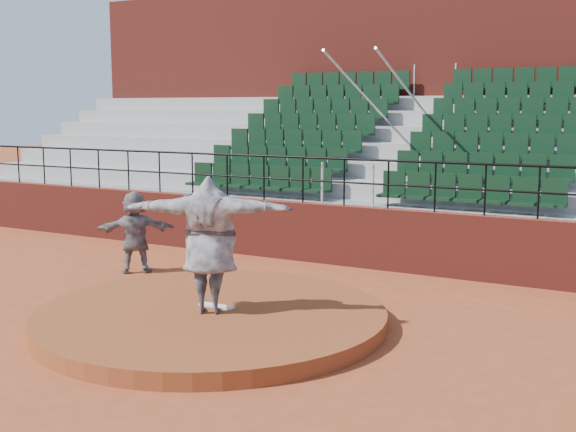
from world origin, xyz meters
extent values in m
plane|color=#9F4523|center=(0.00, 0.00, 0.00)|extent=(90.00, 90.00, 0.00)
cylinder|color=brown|center=(0.00, 0.00, 0.12)|extent=(5.50, 5.50, 0.25)
cube|color=white|center=(0.00, 0.15, 0.27)|extent=(0.60, 0.15, 0.03)
cube|color=maroon|center=(0.00, 5.00, 0.65)|extent=(24.00, 0.30, 1.30)
cylinder|color=black|center=(0.00, 5.00, 2.30)|extent=(24.00, 0.05, 0.05)
cylinder|color=black|center=(0.00, 5.00, 1.80)|extent=(24.00, 0.04, 0.04)
cylinder|color=black|center=(-10.00, 5.00, 1.80)|extent=(0.04, 0.04, 1.00)
cylinder|color=black|center=(-9.00, 5.00, 1.80)|extent=(0.04, 0.04, 1.00)
cylinder|color=black|center=(-8.00, 5.00, 1.80)|extent=(0.04, 0.04, 1.00)
cylinder|color=black|center=(-7.00, 5.00, 1.80)|extent=(0.04, 0.04, 1.00)
cylinder|color=black|center=(-6.00, 5.00, 1.80)|extent=(0.04, 0.04, 1.00)
cylinder|color=black|center=(-5.00, 5.00, 1.80)|extent=(0.04, 0.04, 1.00)
cylinder|color=black|center=(-4.00, 5.00, 1.80)|extent=(0.04, 0.04, 1.00)
cylinder|color=black|center=(-3.00, 5.00, 1.80)|extent=(0.04, 0.04, 1.00)
cylinder|color=black|center=(-2.00, 5.00, 1.80)|extent=(0.04, 0.04, 1.00)
cylinder|color=black|center=(-1.00, 5.00, 1.80)|extent=(0.04, 0.04, 1.00)
cylinder|color=black|center=(0.00, 5.00, 1.80)|extent=(0.04, 0.04, 1.00)
cylinder|color=black|center=(1.00, 5.00, 1.80)|extent=(0.04, 0.04, 1.00)
cylinder|color=black|center=(2.00, 5.00, 1.80)|extent=(0.04, 0.04, 1.00)
cylinder|color=black|center=(3.00, 5.00, 1.80)|extent=(0.04, 0.04, 1.00)
cylinder|color=black|center=(4.00, 5.00, 1.80)|extent=(0.04, 0.04, 1.00)
cube|color=#9A9A94|center=(0.00, 5.58, 0.65)|extent=(24.00, 0.85, 1.30)
cube|color=black|center=(-2.53, 5.59, 1.66)|extent=(3.85, 0.48, 0.72)
cube|color=black|center=(2.53, 5.59, 1.66)|extent=(3.85, 0.48, 0.72)
cube|color=#9A9A94|center=(0.00, 6.43, 0.85)|extent=(24.00, 0.85, 1.70)
cube|color=black|center=(-2.53, 6.44, 2.06)|extent=(3.85, 0.48, 0.72)
cube|color=black|center=(2.53, 6.44, 2.06)|extent=(3.85, 0.48, 0.72)
cube|color=#9A9A94|center=(0.00, 7.28, 1.05)|extent=(24.00, 0.85, 2.10)
cube|color=black|center=(-2.53, 7.29, 2.46)|extent=(3.85, 0.48, 0.72)
cube|color=black|center=(2.53, 7.29, 2.46)|extent=(3.85, 0.48, 0.72)
cube|color=#9A9A94|center=(0.00, 8.12, 1.25)|extent=(24.00, 0.85, 2.50)
cube|color=black|center=(-2.53, 8.13, 2.86)|extent=(3.85, 0.48, 0.72)
cube|color=black|center=(2.53, 8.13, 2.86)|extent=(3.85, 0.48, 0.72)
cube|color=#9A9A94|center=(0.00, 8.97, 1.45)|extent=(24.00, 0.85, 2.90)
cube|color=black|center=(-2.53, 8.98, 3.26)|extent=(3.85, 0.48, 0.72)
cube|color=black|center=(2.53, 8.98, 3.26)|extent=(3.85, 0.48, 0.72)
cube|color=#9A9A94|center=(0.00, 9.82, 1.65)|extent=(24.00, 0.85, 3.30)
cube|color=black|center=(-2.53, 9.83, 3.66)|extent=(3.85, 0.48, 0.72)
cube|color=black|center=(2.53, 9.83, 3.66)|extent=(3.85, 0.48, 0.72)
cube|color=#9A9A94|center=(0.00, 10.68, 1.85)|extent=(24.00, 0.85, 3.70)
cube|color=black|center=(-2.53, 10.69, 4.06)|extent=(3.85, 0.48, 0.72)
cube|color=black|center=(2.53, 10.69, 4.06)|extent=(3.85, 0.48, 0.72)
cylinder|color=silver|center=(-0.60, 8.12, 3.40)|extent=(0.06, 5.97, 2.46)
cylinder|color=silver|center=(0.60, 8.12, 3.40)|extent=(0.06, 5.97, 2.46)
cube|color=maroon|center=(0.00, 12.60, 3.55)|extent=(24.00, 3.00, 7.10)
imported|color=black|center=(0.07, -0.13, 1.31)|extent=(2.67, 1.64, 2.11)
imported|color=black|center=(-3.46, 2.26, 0.85)|extent=(1.56, 1.35, 1.70)
camera|label=1|loc=(6.35, -9.04, 3.39)|focal=45.00mm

